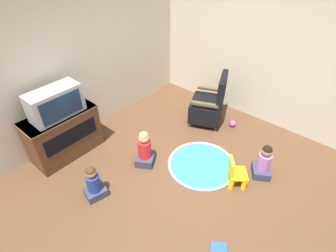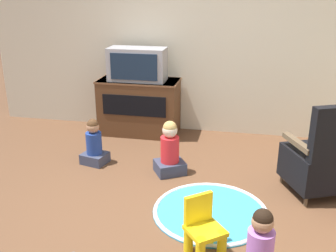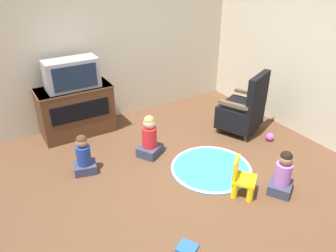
{
  "view_description": "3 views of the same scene",
  "coord_description": "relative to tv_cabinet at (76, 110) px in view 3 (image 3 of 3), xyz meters",
  "views": [
    {
      "loc": [
        -2.15,
        -1.51,
        3.05
      ],
      "look_at": [
        0.16,
        0.45,
        0.73
      ],
      "focal_mm": 28.0,
      "sensor_mm": 36.0,
      "label": 1
    },
    {
      "loc": [
        0.71,
        -3.2,
        2.02
      ],
      "look_at": [
        0.01,
        0.21,
        0.76
      ],
      "focal_mm": 42.0,
      "sensor_mm": 36.0,
      "label": 2
    },
    {
      "loc": [
        -1.88,
        -2.79,
        2.57
      ],
      "look_at": [
        -0.06,
        0.25,
        0.68
      ],
      "focal_mm": 35.0,
      "sensor_mm": 36.0,
      "label": 3
    }
  ],
  "objects": [
    {
      "name": "child_watching_right",
      "position": [
        1.63,
        -2.69,
        -0.15
      ],
      "size": [
        0.38,
        0.37,
        0.57
      ],
      "rotation": [
        0.0,
        0.0,
        0.55
      ],
      "color": "#33384C",
      "rests_on": "ground_plane"
    },
    {
      "name": "child_watching_center",
      "position": [
        0.67,
        -1.16,
        -0.13
      ],
      "size": [
        0.41,
        0.4,
        0.62
      ],
      "rotation": [
        0.0,
        0.0,
        0.54
      ],
      "color": "#33384C",
      "rests_on": "ground_plane"
    },
    {
      "name": "child_watching_left",
      "position": [
        -0.25,
        -1.08,
        -0.16
      ],
      "size": [
        0.33,
        0.3,
        0.55
      ],
      "rotation": [
        0.0,
        0.0,
        -0.24
      ],
      "color": "#33384C",
      "rests_on": "ground_plane"
    },
    {
      "name": "tv_cabinet",
      "position": [
        0.0,
        0.0,
        0.0
      ],
      "size": [
        1.11,
        0.53,
        0.77
      ],
      "color": "#4C2D19",
      "rests_on": "ground_plane"
    },
    {
      "name": "play_mat",
      "position": [
        1.21,
        -1.89,
        -0.39
      ],
      "size": [
        1.09,
        1.09,
        0.04
      ],
      "color": "teal",
      "rests_on": "ground_plane"
    },
    {
      "name": "television",
      "position": [
        -0.0,
        -0.05,
        0.6
      ],
      "size": [
        0.77,
        0.36,
        0.44
      ],
      "color": "#939399",
      "rests_on": "tv_cabinet"
    },
    {
      "name": "toy_ball",
      "position": [
        2.43,
        -1.75,
        -0.34
      ],
      "size": [
        0.13,
        0.13,
        0.13
      ],
      "color": "#CC4CB2",
      "rests_on": "ground_plane"
    },
    {
      "name": "wall_back",
      "position": [
        0.43,
        0.34,
        1.03
      ],
      "size": [
        5.38,
        0.12,
        2.86
      ],
      "color": "beige",
      "rests_on": "ground_plane"
    },
    {
      "name": "book",
      "position": [
        0.19,
        -2.84,
        -0.39
      ],
      "size": [
        0.24,
        0.25,
        0.02
      ],
      "rotation": [
        0.0,
        0.0,
        2.11
      ],
      "color": "#235699",
      "rests_on": "ground_plane"
    },
    {
      "name": "black_armchair",
      "position": [
        2.26,
        -1.3,
        -0.03
      ],
      "size": [
        0.82,
        0.78,
        0.99
      ],
      "rotation": [
        0.0,
        0.0,
        3.56
      ],
      "color": "brown",
      "rests_on": "ground_plane"
    },
    {
      "name": "yellow_kid_chair",
      "position": [
        1.2,
        -2.47,
        -0.21
      ],
      "size": [
        0.37,
        0.37,
        0.47
      ],
      "rotation": [
        0.0,
        0.0,
        0.67
      ],
      "color": "yellow",
      "rests_on": "ground_plane"
    },
    {
      "name": "ground_plane",
      "position": [
        0.74,
        -1.89,
        -0.4
      ],
      "size": [
        30.0,
        30.0,
        0.0
      ],
      "primitive_type": "plane",
      "color": "brown"
    }
  ]
}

